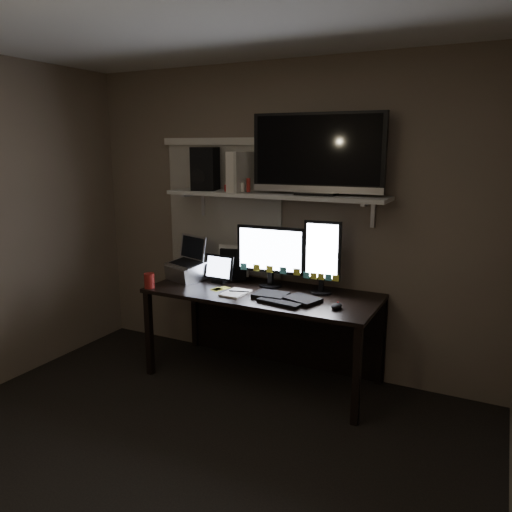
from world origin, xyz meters
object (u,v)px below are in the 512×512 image
Objects in this scene: keyboard at (286,297)px; laptop at (186,259)px; desk at (269,309)px; tablet at (220,269)px; speaker at (205,169)px; tv at (318,154)px; monitor_landscape at (271,256)px; monitor_portrait at (322,257)px; game_console at (241,172)px; mouse at (337,306)px; cup at (149,281)px.

laptop is (-0.98, 0.13, 0.16)m from keyboard.
tablet reaches higher than desk.
speaker reaches higher than desk.
tablet is 1.23m from tv.
tv is 0.99m from speaker.
monitor_portrait is at bearing -2.92° from monitor_landscape.
tv reaches higher than game_console.
monitor_landscape is (-0.01, 0.04, 0.43)m from desk.
game_console is at bearing 173.48° from monitor_portrait.
tv is at bearing 12.89° from desk.
monitor_portrait is at bearing 5.03° from desk.
speaker is at bearing 169.30° from keyboard.
speaker is (-0.34, 0.02, 0.02)m from game_console.
monitor_portrait reaches higher than mouse.
desk is 5.01× the size of laptop.
mouse is at bearing -58.18° from monitor_portrait.
monitor_landscape reaches higher than tablet.
cup is at bearing -126.07° from game_console.
speaker is (-0.19, 0.12, 0.81)m from tablet.
desk is 0.63m from monitor_portrait.
desk is 15.00× the size of cup.
game_console is 0.34m from speaker.
cup is at bearing -168.70° from mouse.
keyboard is 1.60× the size of game_console.
cup is (-0.42, -0.40, -0.06)m from tablet.
laptop is 3.00× the size of cup.
tablet is 0.84m from speaker.
monitor_landscape is at bearing -20.11° from speaker.
monitor_landscape is 0.43m from monitor_portrait.
speaker reaches higher than cup.
desk is 3.14× the size of monitor_landscape.
laptop is (-1.38, 0.17, 0.16)m from mouse.
tablet is at bearing 173.24° from keyboard.
monitor_portrait is 1.24m from speaker.
mouse is at bearing 6.33° from cup.
monitor_landscape is 1.13× the size of keyboard.
mouse is at bearing -8.99° from tablet.
monitor_landscape is at bearing 97.69° from desk.
speaker is at bearing 169.64° from mouse.
laptop is (-0.29, -0.06, 0.06)m from tablet.
monitor_landscape reaches higher than desk.
desk is at bearing -170.12° from tv.
speaker is at bearing 176.90° from tv.
desk is at bearing -85.09° from monitor_landscape.
monitor_portrait reaches higher than tablet.
laptop is at bearing -173.71° from tv.
mouse is (0.65, -0.31, -0.23)m from monitor_landscape.
mouse is 1.11m from tablet.
mouse is at bearing -27.91° from monitor_landscape.
monitor_landscape is 0.57× the size of tv.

